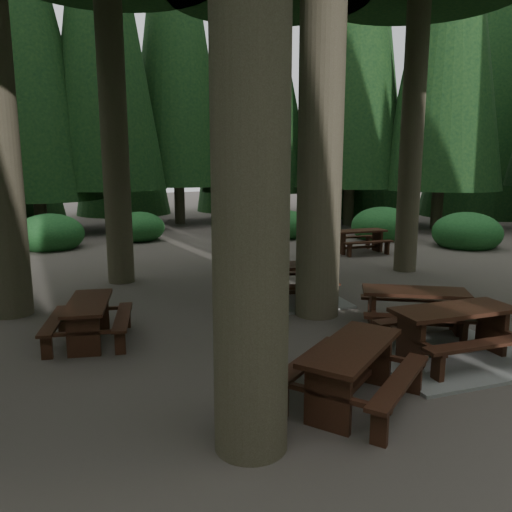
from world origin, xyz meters
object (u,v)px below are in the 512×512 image
picnic_table_c (286,289)px  picnic_table_d (359,238)px  picnic_table_a (452,342)px  picnic_table_e (352,365)px  picnic_table_f (414,304)px  picnic_table_b (89,315)px

picnic_table_c → picnic_table_d: picnic_table_c is taller
picnic_table_a → picnic_table_e: size_ratio=1.27×
picnic_table_e → picnic_table_f: bearing=0.7°
picnic_table_b → picnic_table_e: size_ratio=0.90×
picnic_table_d → picnic_table_e: (-7.72, -7.60, 0.01)m
picnic_table_d → picnic_table_e: 10.83m
picnic_table_b → picnic_table_d: bearing=-46.8°
picnic_table_b → picnic_table_a: bearing=-108.1°
picnic_table_b → picnic_table_e: (2.08, -3.96, 0.05)m
picnic_table_d → picnic_table_f: (-4.93, -6.26, 0.01)m
picnic_table_d → picnic_table_f: bearing=-113.9°
picnic_table_e → picnic_table_a: bearing=-19.9°
picnic_table_d → picnic_table_a: bearing=-112.1°
picnic_table_a → picnic_table_e: picnic_table_a is taller
picnic_table_d → picnic_table_e: size_ratio=0.92×
picnic_table_c → picnic_table_e: 4.71m
picnic_table_b → picnic_table_f: bearing=-95.5°
picnic_table_b → picnic_table_c: bearing=-64.2°
picnic_table_f → picnic_table_b: bearing=-165.4°
picnic_table_d → picnic_table_c: bearing=-134.3°
picnic_table_a → picnic_table_b: (-4.35, 3.77, 0.19)m
picnic_table_a → picnic_table_f: picnic_table_a is taller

